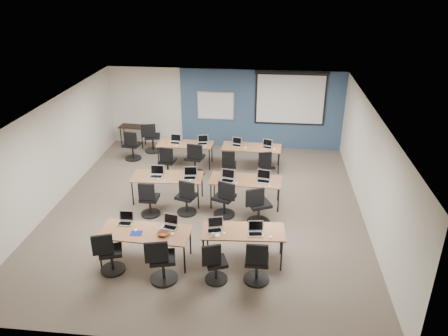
# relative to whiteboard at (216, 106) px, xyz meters

# --- Properties ---
(floor) EXTENTS (8.00, 9.00, 0.02)m
(floor) POSITION_rel_whiteboard_xyz_m (0.30, -4.43, -1.45)
(floor) COLOR #6B6354
(floor) RESTS_ON ground
(ceiling) EXTENTS (8.00, 9.00, 0.02)m
(ceiling) POSITION_rel_whiteboard_xyz_m (0.30, -4.43, 1.25)
(ceiling) COLOR white
(ceiling) RESTS_ON ground
(wall_back) EXTENTS (8.00, 0.04, 2.70)m
(wall_back) POSITION_rel_whiteboard_xyz_m (0.30, 0.07, -0.10)
(wall_back) COLOR beige
(wall_back) RESTS_ON ground
(wall_front) EXTENTS (8.00, 0.04, 2.70)m
(wall_front) POSITION_rel_whiteboard_xyz_m (0.30, -8.93, -0.10)
(wall_front) COLOR beige
(wall_front) RESTS_ON ground
(wall_left) EXTENTS (0.04, 9.00, 2.70)m
(wall_left) POSITION_rel_whiteboard_xyz_m (-3.70, -4.43, -0.10)
(wall_left) COLOR beige
(wall_left) RESTS_ON ground
(wall_right) EXTENTS (0.04, 9.00, 2.70)m
(wall_right) POSITION_rel_whiteboard_xyz_m (4.30, -4.43, -0.10)
(wall_right) COLOR beige
(wall_right) RESTS_ON ground
(blue_accent_panel) EXTENTS (5.50, 0.04, 2.70)m
(blue_accent_panel) POSITION_rel_whiteboard_xyz_m (1.55, 0.04, -0.10)
(blue_accent_panel) COLOR #3D5977
(blue_accent_panel) RESTS_ON wall_back
(whiteboard) EXTENTS (1.28, 0.03, 0.98)m
(whiteboard) POSITION_rel_whiteboard_xyz_m (0.00, 0.00, 0.00)
(whiteboard) COLOR #BABCC1
(whiteboard) RESTS_ON wall_back
(projector_screen) EXTENTS (2.40, 0.10, 1.82)m
(projector_screen) POSITION_rel_whiteboard_xyz_m (2.50, -0.02, 0.44)
(projector_screen) COLOR black
(projector_screen) RESTS_ON wall_back
(training_table_front_left) EXTENTS (1.90, 0.79, 0.73)m
(training_table_front_left) POSITION_rel_whiteboard_xyz_m (-0.65, -6.76, -0.76)
(training_table_front_left) COLOR olive
(training_table_front_left) RESTS_ON floor
(training_table_front_right) EXTENTS (1.74, 0.72, 0.73)m
(training_table_front_right) POSITION_rel_whiteboard_xyz_m (1.40, -6.50, -0.77)
(training_table_front_right) COLOR brown
(training_table_front_right) RESTS_ON floor
(training_table_mid_left) EXTENTS (1.87, 0.78, 0.73)m
(training_table_mid_left) POSITION_rel_whiteboard_xyz_m (-0.78, -4.11, -0.76)
(training_table_mid_left) COLOR #95653F
(training_table_mid_left) RESTS_ON floor
(training_table_mid_right) EXTENTS (1.85, 0.77, 0.73)m
(training_table_mid_right) POSITION_rel_whiteboard_xyz_m (1.29, -4.08, -0.76)
(training_table_mid_right) COLOR #925C29
(training_table_mid_right) RESTS_ON floor
(training_table_back_left) EXTENTS (1.72, 0.72, 0.73)m
(training_table_back_left) POSITION_rel_whiteboard_xyz_m (-0.75, -1.75, -0.77)
(training_table_back_left) COLOR brown
(training_table_back_left) RESTS_ON floor
(training_table_back_right) EXTENTS (1.81, 0.75, 0.73)m
(training_table_back_right) POSITION_rel_whiteboard_xyz_m (1.33, -1.80, -0.76)
(training_table_back_right) COLOR olive
(training_table_back_right) RESTS_ON floor
(laptop_0) EXTENTS (0.31, 0.26, 0.24)m
(laptop_0) POSITION_rel_whiteboard_xyz_m (-1.15, -6.46, -0.66)
(laptop_0) COLOR #B2B2B2
(laptop_0) RESTS_ON training_table_front_left
(mouse_0) EXTENTS (0.08, 0.11, 0.04)m
(mouse_0) POSITION_rel_whiteboard_xyz_m (-0.84, -6.74, -0.71)
(mouse_0) COLOR white
(mouse_0) RESTS_ON training_table_front_left
(task_chair_0) EXTENTS (0.53, 0.51, 0.99)m
(task_chair_0) POSITION_rel_whiteboard_xyz_m (-1.28, -7.23, -1.04)
(task_chair_0) COLOR black
(task_chair_0) RESTS_ON floor
(laptop_1) EXTENTS (0.33, 0.28, 0.25)m
(laptop_1) POSITION_rel_whiteboard_xyz_m (-0.16, -6.50, -0.66)
(laptop_1) COLOR #B4B4C0
(laptop_1) RESTS_ON training_table_front_left
(mouse_1) EXTENTS (0.08, 0.11, 0.04)m
(mouse_1) POSITION_rel_whiteboard_xyz_m (-0.05, -6.80, -0.71)
(mouse_1) COLOR white
(mouse_1) RESTS_ON training_table_front_left
(task_chair_1) EXTENTS (0.56, 0.56, 1.04)m
(task_chair_1) POSITION_rel_whiteboard_xyz_m (-0.15, -7.39, -1.02)
(task_chair_1) COLOR black
(task_chair_1) RESTS_ON floor
(laptop_2) EXTENTS (0.33, 0.28, 0.25)m
(laptop_2) POSITION_rel_whiteboard_xyz_m (0.80, -6.52, -0.66)
(laptop_2) COLOR #B5B5BE
(laptop_2) RESTS_ON training_table_front_right
(mouse_2) EXTENTS (0.09, 0.11, 0.04)m
(mouse_2) POSITION_rel_whiteboard_xyz_m (1.01, -6.66, -0.71)
(mouse_2) COLOR white
(mouse_2) RESTS_ON training_table_front_right
(task_chair_2) EXTENTS (0.48, 0.46, 0.95)m
(task_chair_2) POSITION_rel_whiteboard_xyz_m (0.89, -7.29, -1.06)
(task_chair_2) COLOR black
(task_chair_2) RESTS_ON floor
(laptop_3) EXTENTS (0.32, 0.27, 0.24)m
(laptop_3) POSITION_rel_whiteboard_xyz_m (1.66, -6.56, -0.66)
(laptop_3) COLOR #BEBEBE
(laptop_3) RESTS_ON training_table_front_right
(mouse_3) EXTENTS (0.08, 0.11, 0.03)m
(mouse_3) POSITION_rel_whiteboard_xyz_m (1.97, -6.69, -0.71)
(mouse_3) COLOR white
(mouse_3) RESTS_ON training_table_front_right
(task_chair_3) EXTENTS (0.52, 0.52, 1.00)m
(task_chair_3) POSITION_rel_whiteboard_xyz_m (1.72, -7.22, -1.04)
(task_chair_3) COLOR black
(task_chair_3) RESTS_ON floor
(laptop_4) EXTENTS (0.36, 0.31, 0.27)m
(laptop_4) POSITION_rel_whiteboard_xyz_m (-1.06, -4.13, -0.65)
(laptop_4) COLOR #B0B0B3
(laptop_4) RESTS_ON training_table_mid_left
(mouse_4) EXTENTS (0.08, 0.10, 0.03)m
(mouse_4) POSITION_rel_whiteboard_xyz_m (-0.97, -4.32, -0.71)
(mouse_4) COLOR white
(mouse_4) RESTS_ON training_table_mid_left
(task_chair_4) EXTENTS (0.50, 0.50, 0.98)m
(task_chair_4) POSITION_rel_whiteboard_xyz_m (-1.07, -4.93, -1.05)
(task_chair_4) COLOR black
(task_chair_4) RESTS_ON floor
(laptop_5) EXTENTS (0.35, 0.30, 0.26)m
(laptop_5) POSITION_rel_whiteboard_xyz_m (-0.16, -4.11, -0.65)
(laptop_5) COLOR #A4A4AD
(laptop_5) RESTS_ON training_table_mid_left
(mouse_5) EXTENTS (0.07, 0.11, 0.04)m
(mouse_5) POSITION_rel_whiteboard_xyz_m (-0.13, -4.31, -0.71)
(mouse_5) COLOR white
(mouse_5) RESTS_ON training_table_mid_left
(task_chair_5) EXTENTS (0.52, 0.51, 0.99)m
(task_chair_5) POSITION_rel_whiteboard_xyz_m (-0.15, -4.75, -1.04)
(task_chair_5) COLOR black
(task_chair_5) RESTS_ON floor
(laptop_6) EXTENTS (0.35, 0.30, 0.26)m
(laptop_6) POSITION_rel_whiteboard_xyz_m (0.84, -4.16, -0.65)
(laptop_6) COLOR #BABABE
(laptop_6) RESTS_ON training_table_mid_right
(mouse_6) EXTENTS (0.07, 0.10, 0.03)m
(mouse_6) POSITION_rel_whiteboard_xyz_m (1.07, -4.32, -0.71)
(mouse_6) COLOR white
(mouse_6) RESTS_ON training_table_mid_right
(task_chair_6) EXTENTS (0.57, 0.54, 1.02)m
(task_chair_6) POSITION_rel_whiteboard_xyz_m (0.82, -4.75, -1.03)
(task_chair_6) COLOR black
(task_chair_6) RESTS_ON floor
(laptop_7) EXTENTS (0.35, 0.30, 0.27)m
(laptop_7) POSITION_rel_whiteboard_xyz_m (1.76, -4.10, -0.65)
(laptop_7) COLOR silver
(laptop_7) RESTS_ON training_table_mid_right
(mouse_7) EXTENTS (0.08, 0.11, 0.04)m
(mouse_7) POSITION_rel_whiteboard_xyz_m (1.92, -4.40, -0.71)
(mouse_7) COLOR white
(mouse_7) RESTS_ON training_table_mid_right
(task_chair_7) EXTENTS (0.61, 0.57, 1.04)m
(task_chair_7) POSITION_rel_whiteboard_xyz_m (1.66, -5.03, -1.02)
(task_chair_7) COLOR black
(task_chair_7) RESTS_ON floor
(laptop_8) EXTENTS (0.34, 0.29, 0.26)m
(laptop_8) POSITION_rel_whiteboard_xyz_m (-1.07, -1.71, -0.66)
(laptop_8) COLOR silver
(laptop_8) RESTS_ON training_table_back_left
(mouse_8) EXTENTS (0.08, 0.11, 0.03)m
(mouse_8) POSITION_rel_whiteboard_xyz_m (-0.98, -1.97, -0.71)
(mouse_8) COLOR white
(mouse_8) RESTS_ON training_table_back_left
(task_chair_8) EXTENTS (0.50, 0.50, 0.98)m
(task_chair_8) POSITION_rel_whiteboard_xyz_m (-1.13, -2.62, -1.05)
(task_chair_8) COLOR black
(task_chair_8) RESTS_ON floor
(laptop_9) EXTENTS (0.33, 0.28, 0.25)m
(laptop_9) POSITION_rel_whiteboard_xyz_m (-0.20, -1.68, -0.66)
(laptop_9) COLOR #AFAFB0
(laptop_9) RESTS_ON training_table_back_left
(mouse_9) EXTENTS (0.07, 0.10, 0.03)m
(mouse_9) POSITION_rel_whiteboard_xyz_m (-0.07, -1.94, -0.71)
(mouse_9) COLOR white
(mouse_9) RESTS_ON training_table_back_left
(task_chair_9) EXTENTS (0.57, 0.57, 1.05)m
(task_chair_9) POSITION_rel_whiteboard_xyz_m (-0.33, -2.42, -1.02)
(task_chair_9) COLOR black
(task_chair_9) RESTS_ON floor
(laptop_10) EXTENTS (0.30, 0.25, 0.23)m
(laptop_10) POSITION_rel_whiteboard_xyz_m (0.87, -1.71, -0.66)
(laptop_10) COLOR silver
(laptop_10) RESTS_ON training_table_back_right
(mouse_10) EXTENTS (0.09, 0.12, 0.04)m
(mouse_10) POSITION_rel_whiteboard_xyz_m (1.15, -1.92, -0.71)
(mouse_10) COLOR white
(mouse_10) RESTS_ON training_table_back_right
(task_chair_10) EXTENTS (0.46, 0.46, 0.95)m
(task_chair_10) POSITION_rel_whiteboard_xyz_m (0.72, -2.63, -1.06)
(task_chair_10) COLOR black
(task_chair_10) RESTS_ON floor
(laptop_11) EXTENTS (0.30, 0.26, 0.23)m
(laptop_11) POSITION_rel_whiteboard_xyz_m (1.81, -1.78, -0.66)
(laptop_11) COLOR silver
(laptop_11) RESTS_ON training_table_back_right
(mouse_11) EXTENTS (0.06, 0.10, 0.03)m
(mouse_11) POSITION_rel_whiteboard_xyz_m (2.02, -1.94, -0.71)
(mouse_11) COLOR white
(mouse_11) RESTS_ON training_table_back_right
(task_chair_11) EXTENTS (0.47, 0.47, 0.95)m
(task_chair_11) POSITION_rel_whiteboard_xyz_m (1.80, -2.59, -1.06)
(task_chair_11) COLOR black
(task_chair_11) RESTS_ON floor
(blue_mousepad) EXTENTS (0.26, 0.23, 0.01)m
(blue_mousepad) POSITION_rel_whiteboard_xyz_m (-0.81, -6.84, -0.72)
(blue_mousepad) COLOR navy
(blue_mousepad) RESTS_ON training_table_front_left
(snack_bowl) EXTENTS (0.34, 0.34, 0.07)m
(snack_bowl) POSITION_rel_whiteboard_xyz_m (-0.24, -6.84, -0.69)
(snack_bowl) COLOR #9D5637
(snack_bowl) RESTS_ON training_table_front_left
(snack_plate) EXTENTS (0.18, 0.18, 0.01)m
(snack_plate) POSITION_rel_whiteboard_xyz_m (0.84, -6.72, -0.71)
(snack_plate) COLOR white
(snack_plate) RESTS_ON training_table_front_right
(coffee_cup) EXTENTS (0.08, 0.08, 0.07)m
(coffee_cup) POSITION_rel_whiteboard_xyz_m (0.81, -6.80, -0.68)
(coffee_cup) COLOR silver
(coffee_cup) RESTS_ON snack_plate
(utility_table) EXTENTS (0.86, 0.48, 0.75)m
(utility_table) POSITION_rel_whiteboard_xyz_m (-2.87, -0.37, -0.80)
(utility_table) COLOR black
(utility_table) RESTS_ON floor
(spare_chair_a) EXTENTS (0.57, 0.57, 1.04)m
(spare_chair_a) POSITION_rel_whiteboard_xyz_m (-2.08, -0.81, -1.02)
(spare_chair_a) COLOR black
(spare_chair_a) RESTS_ON floor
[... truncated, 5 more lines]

